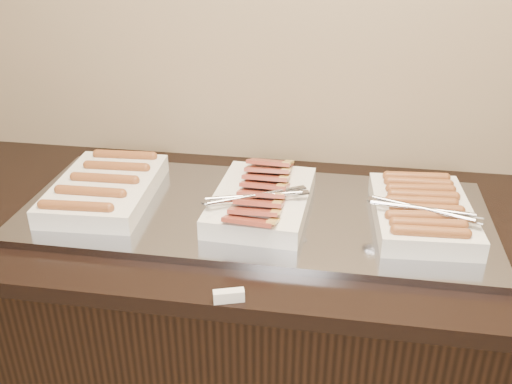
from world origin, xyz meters
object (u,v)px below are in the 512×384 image
counter (262,347)px  dish_left (105,188)px  dish_right (422,211)px  dish_center (261,199)px  warming_tray (254,212)px

counter → dish_left: bearing=-180.0°
dish_left → dish_right: 0.83m
dish_center → dish_right: bearing=2.5°
warming_tray → dish_left: size_ratio=3.10×
dish_right → counter: bearing=175.7°
counter → dish_right: dish_right is taller
warming_tray → dish_center: bearing=-11.4°
dish_center → dish_right: dish_center is taller
counter → dish_right: size_ratio=5.71×
dish_left → counter: bearing=-2.9°
dish_center → dish_left: bearing=-178.0°
counter → warming_tray: (-0.02, 0.00, 0.46)m
counter → dish_center: dish_center is taller
dish_left → dish_center: dish_center is taller
dish_left → warming_tray: bearing=-2.9°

